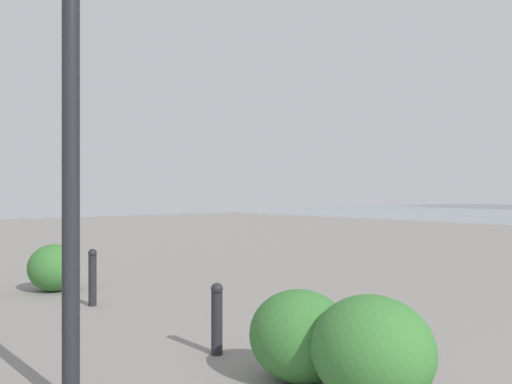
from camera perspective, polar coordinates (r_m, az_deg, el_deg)
lamppost at (r=4.75m, az=-18.64°, el=11.33°), size 0.98×0.28×3.99m
bollard_near at (r=5.99m, az=-4.08°, el=-12.80°), size 0.13×0.13×0.76m
bollard_mid at (r=8.77m, az=-16.58°, el=-8.36°), size 0.13×0.13×0.86m
shrub_low at (r=4.72m, az=11.93°, el=-15.75°), size 1.05×0.94×0.89m
shrub_round at (r=10.25m, az=-20.23°, el=-7.38°), size 0.96×0.86×0.81m
shrub_wide at (r=5.19m, az=4.57°, el=-14.61°), size 0.98×0.88×0.83m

